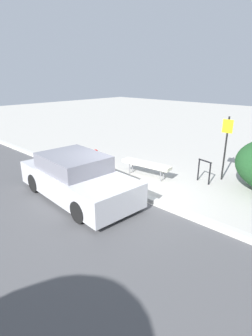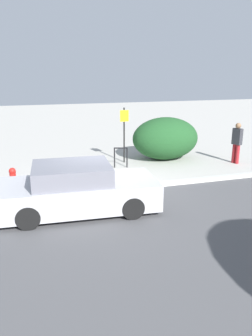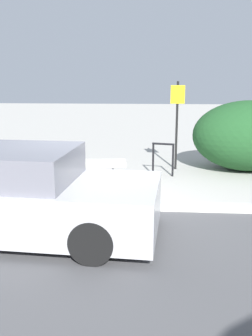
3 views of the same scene
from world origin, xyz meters
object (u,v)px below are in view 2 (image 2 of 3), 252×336
at_px(bench, 79,166).
at_px(parked_car_near, 77,190).
at_px(sign_post, 124,130).
at_px(bike_rack, 121,155).
at_px(fire_hydrant, 13,178).
at_px(pedestrian, 237,142).

height_order(bench, parked_car_near, parked_car_near).
height_order(sign_post, parked_car_near, sign_post).
bearing_deg(sign_post, bench, -142.45).
distance_m(bike_rack, fire_hydrant, 4.33).
height_order(fire_hydrant, pedestrian, pedestrian).
xyz_separation_m(bench, fire_hydrant, (-2.21, -0.57, -0.08)).
height_order(bench, pedestrian, pedestrian).
xyz_separation_m(pedestrian, parked_car_near, (-7.10, -3.02, -0.28)).
bearing_deg(bench, bike_rack, 21.09).
bearing_deg(fire_hydrant, parked_car_near, -52.18).
bearing_deg(pedestrian, bench, 73.83).
relative_size(bench, bike_rack, 2.42).
height_order(sign_post, pedestrian, sign_post).
bearing_deg(bike_rack, fire_hydrant, -159.08).
bearing_deg(bench, pedestrian, -4.98).
bearing_deg(sign_post, bike_rack, -116.51).
relative_size(bench, sign_post, 0.87).
distance_m(sign_post, parked_car_near, 5.29).
distance_m(bench, pedestrian, 6.64).
xyz_separation_m(bike_rack, parked_car_near, (-2.31, -3.78, 0.12)).
relative_size(bench, parked_car_near, 0.46).
bearing_deg(bench, parked_car_near, -106.28).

